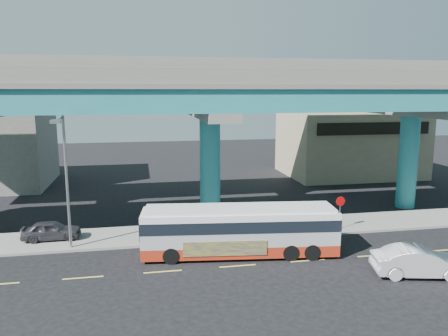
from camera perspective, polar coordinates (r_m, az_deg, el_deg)
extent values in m
plane|color=black|center=(24.36, 1.63, -12.41)|extent=(120.00, 120.00, 0.00)
cube|color=gray|center=(29.40, -0.71, -8.25)|extent=(70.00, 4.00, 0.15)
cube|color=#D8C64C|center=(23.79, -17.93, -13.48)|extent=(2.00, 0.12, 0.01)
cube|color=#D8C64C|center=(23.60, -7.99, -13.25)|extent=(2.00, 0.12, 0.01)
cube|color=#D8C64C|center=(24.09, 1.79, -12.66)|extent=(2.00, 0.12, 0.01)
cube|color=#D8C64C|center=(25.21, 10.89, -11.78)|extent=(2.00, 0.12, 0.01)
cube|color=#D8C64C|center=(26.89, 18.98, -10.75)|extent=(2.00, 0.12, 0.01)
cube|color=#D8C64C|center=(29.02, 25.95, -9.69)|extent=(2.00, 0.12, 0.01)
cylinder|color=teal|center=(31.86, -1.83, -0.09)|extent=(1.50, 1.50, 7.40)
cube|color=gray|center=(31.40, -1.88, 7.11)|extent=(2.00, 12.00, 0.60)
cube|color=gray|center=(34.83, -2.80, 8.87)|extent=(1.80, 5.00, 1.20)
cylinder|color=teal|center=(37.79, 22.88, 0.72)|extent=(1.50, 1.50, 7.40)
cube|color=gray|center=(37.41, 23.30, 6.78)|extent=(2.00, 12.00, 0.60)
cube|color=gray|center=(40.33, 20.59, 8.41)|extent=(1.80, 5.00, 1.20)
cube|color=teal|center=(27.92, -0.75, 8.81)|extent=(52.00, 5.00, 1.40)
cube|color=gray|center=(27.91, -0.75, 10.55)|extent=(52.00, 5.40, 0.30)
cube|color=gray|center=(25.47, 0.26, 11.84)|extent=(52.00, 0.25, 0.80)
cube|color=gray|center=(30.39, -1.60, 11.54)|extent=(52.00, 0.25, 0.80)
cube|color=teal|center=(34.83, -2.82, 11.01)|extent=(52.00, 5.00, 1.40)
cube|color=gray|center=(34.85, -2.83, 12.41)|extent=(52.00, 5.40, 0.30)
cube|color=gray|center=(32.41, -2.20, 13.57)|extent=(52.00, 0.25, 0.80)
cube|color=gray|center=(37.35, -3.39, 13.09)|extent=(52.00, 0.25, 0.80)
cube|color=tan|center=(50.81, 16.04, 3.09)|extent=(14.00, 10.00, 7.00)
cube|color=black|center=(46.14, 19.01, 4.89)|extent=(12.00, 0.25, 1.20)
cube|color=#A12713|center=(25.42, 2.04, -10.21)|extent=(11.21, 3.63, 0.64)
cube|color=silver|center=(25.09, 2.06, -8.05)|extent=(11.21, 3.63, 1.38)
cube|color=black|center=(24.95, 2.07, -7.05)|extent=(11.27, 3.69, 0.64)
cube|color=silver|center=(24.81, 2.07, -5.93)|extent=(11.21, 3.63, 0.37)
cube|color=silver|center=(24.74, 2.08, -5.32)|extent=(10.78, 3.34, 0.18)
cube|color=black|center=(26.15, 14.28, -6.87)|extent=(0.31, 2.08, 1.10)
cube|color=black|center=(25.04, -10.72, -7.49)|extent=(0.31, 2.08, 1.10)
cube|color=navy|center=(24.11, 0.15, -10.49)|extent=(4.56, 0.60, 0.83)
cylinder|color=black|center=(24.36, -6.92, -11.32)|extent=(0.94, 0.38, 0.92)
cylinder|color=black|center=(26.33, -6.69, -9.65)|extent=(0.94, 0.38, 0.92)
cylinder|color=black|center=(24.90, 8.73, -10.88)|extent=(0.94, 0.38, 0.92)
cylinder|color=black|center=(26.83, 7.73, -9.30)|extent=(0.94, 0.38, 0.92)
cylinder|color=black|center=(25.18, 11.43, -10.73)|extent=(0.94, 0.38, 0.92)
cylinder|color=black|center=(27.10, 10.24, -9.17)|extent=(0.94, 0.38, 0.92)
imported|color=#BBBAC0|center=(24.70, 24.11, -11.12)|extent=(3.61, 5.29, 1.51)
imported|color=#333238|center=(29.46, -21.62, -7.57)|extent=(1.58, 3.58, 1.20)
cylinder|color=gray|center=(26.84, -19.83, -1.79)|extent=(0.16, 0.16, 7.85)
cylinder|color=gray|center=(25.32, -20.69, 5.98)|extent=(0.12, 2.12, 0.12)
cube|color=gray|center=(24.28, -21.10, 5.68)|extent=(0.50, 0.70, 0.18)
cylinder|color=gray|center=(30.31, 14.88, -5.94)|extent=(0.06, 0.06, 1.97)
cylinder|color=#B20A0A|center=(30.04, 14.98, -4.23)|extent=(0.68, 0.07, 0.68)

